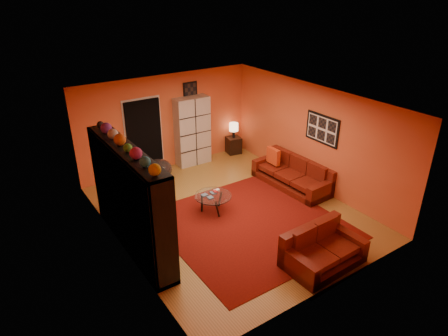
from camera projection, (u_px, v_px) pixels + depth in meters
floor at (229, 212)px, 9.15m from camera, size 6.00×6.00×0.00m
ceiling at (229, 101)px, 8.03m from camera, size 6.00×6.00×0.00m
wall_back at (167, 122)px, 10.84m from camera, size 6.00×0.00×6.00m
wall_front at (336, 225)px, 6.34m from camera, size 6.00×0.00×6.00m
wall_left at (117, 191)px, 7.33m from camera, size 0.00×6.00×6.00m
wall_right at (313, 137)px, 9.84m from camera, size 0.00×6.00×6.00m
rug at (251, 224)px, 8.67m from camera, size 3.60×3.60×0.01m
doorway at (144, 138)px, 10.58m from camera, size 0.95×0.10×2.04m
wall_art_right at (322, 129)px, 9.48m from camera, size 0.03×1.00×0.70m
wall_art_back at (190, 91)px, 10.88m from camera, size 0.42×0.03×0.52m
entertainment_unit at (130, 200)px, 7.55m from camera, size 0.45×3.00×2.10m
tv at (133, 202)px, 7.58m from camera, size 0.95×0.12×0.55m
sofa at (294, 175)px, 10.21m from camera, size 0.98×2.18×0.85m
loveseat at (320, 249)px, 7.41m from camera, size 1.52×0.94×0.85m
throw_pillow at (273, 156)px, 10.44m from camera, size 0.12×0.42×0.42m
coffee_table at (213, 197)px, 8.98m from camera, size 0.84×0.84×0.42m
storage_cabinet at (192, 131)px, 11.16m from camera, size 0.98×0.45×1.94m
bowl_chair at (159, 170)px, 10.44m from camera, size 0.71×0.71×0.58m
side_table at (233, 145)px, 12.13m from camera, size 0.47×0.47×0.50m
table_lamp at (234, 127)px, 11.89m from camera, size 0.27×0.27×0.45m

